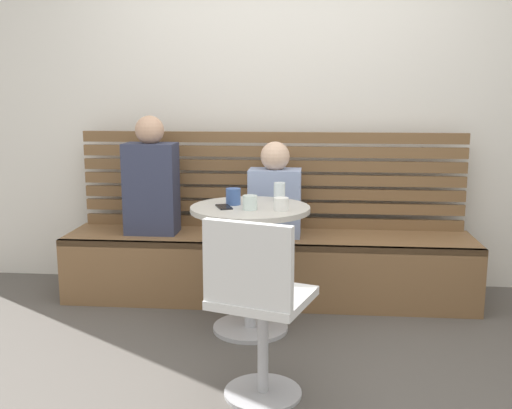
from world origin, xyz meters
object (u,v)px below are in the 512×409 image
at_px(cup_glass_short, 250,203).
at_px(cafe_table, 250,244).
at_px(person_child_left, 275,195).
at_px(cup_water_clear, 279,192).
at_px(white_chair, 257,303).
at_px(person_adult, 151,181).
at_px(booth_bench, 268,267).
at_px(cup_mug_blue, 233,197).
at_px(phone_on_table, 224,207).
at_px(cup_ceramic_white, 281,204).

bearing_deg(cup_glass_short, cafe_table, 94.83).
bearing_deg(person_child_left, cup_water_clear, -82.30).
distance_m(cafe_table, white_chair, 0.82).
xyz_separation_m(person_adult, cup_water_clear, (0.87, -0.36, 0.00)).
height_order(booth_bench, cup_mug_blue, cup_mug_blue).
bearing_deg(cafe_table, cup_mug_blue, 156.67).
distance_m(cafe_table, cup_mug_blue, 0.29).
bearing_deg(cafe_table, cup_water_clear, 50.94).
bearing_deg(phone_on_table, booth_bench, 49.40).
xyz_separation_m(cafe_table, cup_water_clear, (0.16, 0.19, 0.28)).
relative_size(person_adult, cup_glass_short, 9.84).
bearing_deg(person_adult, cup_glass_short, -41.54).
bearing_deg(white_chair, person_adult, 121.46).
xyz_separation_m(white_chair, cup_water_clear, (0.04, 1.00, 0.33)).
distance_m(person_adult, phone_on_table, 0.83).
relative_size(cafe_table, person_child_left, 1.19).
bearing_deg(cup_water_clear, person_adult, 157.70).
bearing_deg(cup_mug_blue, cup_water_clear, 29.72).
bearing_deg(cup_water_clear, person_child_left, 97.70).
bearing_deg(person_child_left, cup_ceramic_white, -83.51).
distance_m(person_child_left, cup_mug_blue, 0.55).
bearing_deg(cup_water_clear, cup_mug_blue, -150.28).
height_order(cup_glass_short, cup_water_clear, cup_water_clear).
distance_m(cup_glass_short, cup_mug_blue, 0.18).
relative_size(cafe_table, cup_mug_blue, 7.79).
xyz_separation_m(cup_water_clear, cup_ceramic_white, (0.02, -0.29, -0.02)).
distance_m(cup_glass_short, cup_water_clear, 0.32).
bearing_deg(person_child_left, cup_glass_short, -98.74).
relative_size(cafe_table, cup_glass_short, 9.25).
xyz_separation_m(booth_bench, cup_ceramic_white, (0.12, -0.64, 0.55)).
relative_size(cafe_table, phone_on_table, 5.29).
xyz_separation_m(cafe_table, person_adult, (-0.72, 0.55, 0.28)).
bearing_deg(booth_bench, cup_mug_blue, -108.32).
height_order(cup_glass_short, cup_ceramic_white, cup_glass_short).
xyz_separation_m(person_child_left, cup_mug_blue, (-0.21, -0.50, 0.07)).
height_order(booth_bench, white_chair, white_chair).
bearing_deg(booth_bench, person_child_left, 1.90).
relative_size(person_child_left, phone_on_table, 4.45).
relative_size(cafe_table, white_chair, 0.87).
relative_size(person_child_left, cup_water_clear, 5.66).
xyz_separation_m(white_chair, person_adult, (-0.83, 1.36, 0.33)).
bearing_deg(cup_glass_short, cup_water_clear, 62.76).
bearing_deg(white_chair, cup_glass_short, 98.37).
bearing_deg(white_chair, cup_ceramic_white, 84.70).
bearing_deg(cup_mug_blue, white_chair, -75.84).
relative_size(white_chair, cup_water_clear, 7.73).
bearing_deg(cup_water_clear, white_chair, -92.39).
xyz_separation_m(cup_mug_blue, phone_on_table, (-0.04, -0.09, -0.04)).
height_order(cup_mug_blue, cup_ceramic_white, cup_mug_blue).
bearing_deg(white_chair, cup_mug_blue, 104.16).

